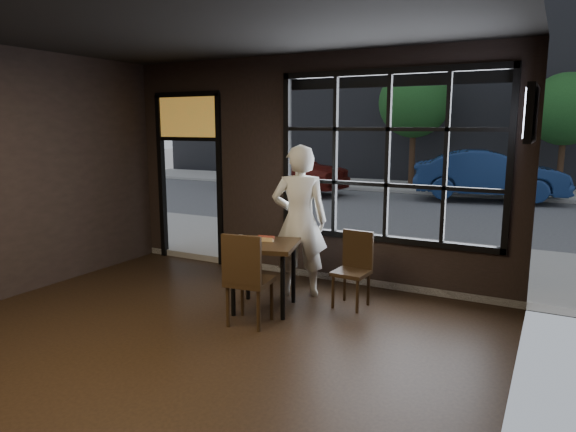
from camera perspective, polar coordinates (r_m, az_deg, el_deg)
The scene contains 17 objects.
floor at distance 5.01m, azimuth -16.79°, elevation -16.82°, with size 6.00×7.00×0.02m, color black.
wall_right at distance 3.19m, azimuth 23.40°, elevation -1.97°, with size 0.04×7.00×3.20m, color black.
window_frame at distance 6.93m, azimuth 11.01°, elevation 6.42°, with size 3.06×0.12×2.28m, color black.
stained_transom at distance 8.50m, azimuth -11.05°, elevation 10.77°, with size 1.20×0.06×0.70m, color orange.
street_asphalt at distance 27.40m, azimuth 21.18°, elevation 4.70°, with size 60.00×41.00×0.04m, color #545456.
building_across at distance 26.84m, azimuth 21.98°, elevation 20.72°, with size 28.00×12.00×15.00m, color #5B5956.
cafe_table at distance 6.27m, azimuth -2.66°, elevation -6.66°, with size 0.77×0.77×0.83m, color black.
chair_near at distance 5.80m, azimuth -4.27°, elevation -6.88°, with size 0.46×0.46×1.06m, color black.
chair_window at distance 6.37m, azimuth 7.04°, elevation -6.00°, with size 0.40×0.40×0.93m, color black.
man at distance 6.67m, azimuth 1.29°, elevation -0.57°, with size 0.72×0.47×1.98m, color silver.
hotdog at distance 6.24m, azimuth -2.42°, elevation -2.55°, with size 0.20×0.08×0.06m, color tan, non-canonical shape.
cup at distance 6.14m, azimuth -5.41°, elevation -2.61°, with size 0.12×0.12×0.10m, color silver.
tv at distance 5.81m, azimuth 25.49°, elevation 10.19°, with size 0.11×0.98×0.57m, color black.
navy_car at distance 16.13m, azimuth 21.42°, elevation 4.33°, with size 1.48×4.25×1.40m, color #11244B.
maroon_car at distance 16.94m, azimuth -0.26°, elevation 5.35°, with size 1.72×4.27×1.46m, color #5C150F.
tree_left at distance 19.20m, azimuth 13.84°, elevation 12.11°, with size 2.50×2.50×4.26m.
tree_right at distance 18.42m, azimuth 28.47°, elevation 10.35°, with size 2.24×2.24×3.83m.
Camera 1 is at (3.22, -3.12, 2.22)m, focal length 32.00 mm.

